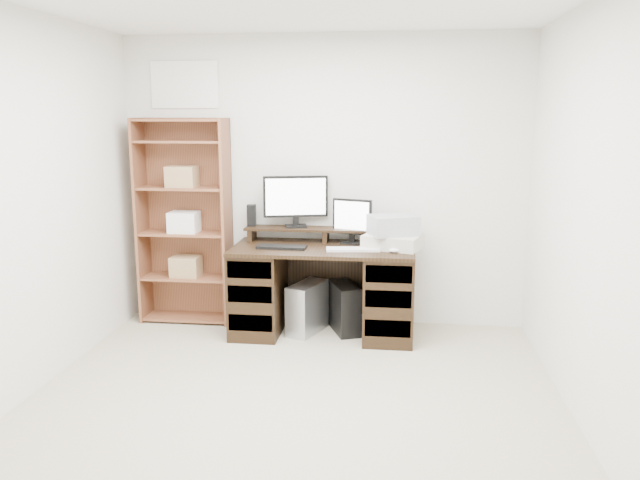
% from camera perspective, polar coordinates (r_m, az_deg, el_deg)
% --- Properties ---
extents(room, '(3.54, 4.04, 2.54)m').
position_cam_1_polar(room, '(3.49, -3.53, 1.85)').
color(room, '#B4A98E').
rests_on(room, ground).
extents(desk, '(1.50, 0.70, 0.75)m').
position_cam_1_polar(desk, '(5.26, 0.28, -4.47)').
color(desk, black).
rests_on(desk, ground).
extents(riser_shelf, '(1.40, 0.22, 0.12)m').
position_cam_1_polar(riser_shelf, '(5.35, 0.54, 0.82)').
color(riser_shelf, black).
rests_on(riser_shelf, desk).
extents(monitor_wide, '(0.55, 0.20, 0.44)m').
position_cam_1_polar(monitor_wide, '(5.38, -2.24, 3.81)').
color(monitor_wide, black).
rests_on(monitor_wide, riser_shelf).
extents(monitor_small, '(0.34, 0.17, 0.38)m').
position_cam_1_polar(monitor_small, '(5.29, 2.95, 1.90)').
color(monitor_small, black).
rests_on(monitor_small, desk).
extents(speaker, '(0.08, 0.08, 0.19)m').
position_cam_1_polar(speaker, '(5.47, -6.28, 2.26)').
color(speaker, black).
rests_on(speaker, riser_shelf).
extents(keyboard_black, '(0.41, 0.15, 0.02)m').
position_cam_1_polar(keyboard_black, '(5.11, -3.53, -0.65)').
color(keyboard_black, black).
rests_on(keyboard_black, desk).
extents(keyboard_white, '(0.44, 0.18, 0.02)m').
position_cam_1_polar(keyboard_white, '(5.03, 3.02, -0.86)').
color(keyboard_white, silver).
rests_on(keyboard_white, desk).
extents(mouse, '(0.11, 0.09, 0.04)m').
position_cam_1_polar(mouse, '(4.98, 6.82, -0.96)').
color(mouse, silver).
rests_on(mouse, desk).
extents(printer, '(0.53, 0.45, 0.11)m').
position_cam_1_polar(printer, '(5.14, 6.68, -0.13)').
color(printer, '#BAB4A2').
rests_on(printer, desk).
extents(basket, '(0.44, 0.39, 0.16)m').
position_cam_1_polar(basket, '(5.12, 6.71, 1.36)').
color(basket, '#92969C').
rests_on(basket, printer).
extents(tower_silver, '(0.33, 0.47, 0.43)m').
position_cam_1_polar(tower_silver, '(5.33, -1.17, -6.22)').
color(tower_silver, '#ADB0B4').
rests_on(tower_silver, ground).
extents(tower_black, '(0.32, 0.45, 0.41)m').
position_cam_1_polar(tower_black, '(5.35, 2.26, -6.21)').
color(tower_black, black).
rests_on(tower_black, ground).
extents(bookshelf, '(0.80, 0.30, 1.80)m').
position_cam_1_polar(bookshelf, '(5.62, -12.24, 1.84)').
color(bookshelf, brown).
rests_on(bookshelf, ground).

